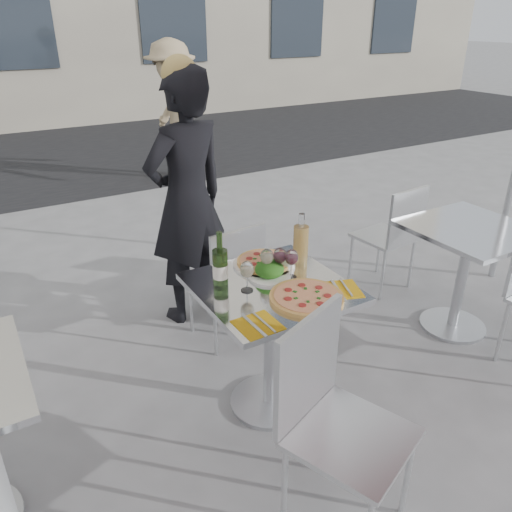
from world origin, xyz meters
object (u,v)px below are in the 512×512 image
pizza_near (307,297)px  pizza_far (264,262)px  wineglass_red_a (280,256)px  salad_plate (270,271)px  carafe (301,244)px  side_chair_rfar (394,231)px  side_table_right (466,257)px  wineglass_white_a (247,271)px  pedestrian_b (173,112)px  wine_bottle (220,267)px  chair_near (331,409)px  chair_far (230,275)px  woman_diner (187,201)px  main_table (271,321)px  sugar_shaker (288,260)px  wineglass_red_b (292,258)px  napkin_right (341,289)px  wineglass_white_b (267,258)px  napkin_left (258,325)px

pizza_near → pizza_far: bearing=88.1°
pizza_far → wineglass_red_a: size_ratio=2.12×
salad_plate → carafe: bearing=10.5°
side_chair_rfar → salad_plate: size_ratio=3.87×
salad_plate → wineglass_red_a: (0.05, -0.01, 0.07)m
side_table_right → side_chair_rfar: size_ratio=0.88×
pizza_near → wineglass_white_a: 0.31m
side_table_right → pedestrian_b: pedestrian_b is taller
salad_plate → carafe: size_ratio=0.76×
wine_bottle → chair_near: bearing=-84.3°
chair_far → pedestrian_b: pedestrian_b is taller
chair_near → woman_diner: woman_diner is taller
side_chair_rfar → pizza_near: 1.65m
side_table_right → pizza_far: (-1.41, 0.21, 0.23)m
salad_plate → wineglass_red_a: bearing=-13.0°
chair_near → salad_plate: (0.18, 0.76, 0.23)m
chair_far → wine_bottle: 0.71m
side_chair_rfar → salad_plate: (-1.44, -0.54, 0.28)m
pedestrian_b → pizza_near: 4.65m
woman_diner → carafe: 1.00m
woman_diner → wineglass_white_a: 1.09m
pizza_near → salad_plate: size_ratio=1.60×
side_table_right → woman_diner: (-1.47, 1.10, 0.31)m
pizza_near → wine_bottle: bearing=134.1°
main_table → sugar_shaker: (0.17, 0.11, 0.26)m
pizza_near → wineglass_red_a: bearing=86.0°
carafe → wineglass_red_a: (-0.16, -0.05, -0.01)m
sugar_shaker → wineglass_red_b: wineglass_red_b is taller
chair_far → salad_plate: size_ratio=3.80×
side_chair_rfar → wineglass_red_a: size_ratio=5.40×
wineglass_red_b → napkin_right: bearing=-59.1°
chair_far → salad_plate: 0.63m
chair_far → side_chair_rfar: (1.39, -0.01, 0.01)m
chair_near → wineglass_white_b: chair_near is taller
woman_diner → wineglass_white_a: (-0.16, -1.08, 0.01)m
chair_far → side_chair_rfar: size_ratio=0.98×
sugar_shaker → napkin_right: size_ratio=0.46×
woman_diner → napkin_left: bearing=64.6°
chair_near → sugar_shaker: 0.88m
wine_bottle → napkin_left: bearing=-92.3°
wineglass_white_a → wineglass_red_a: (0.22, 0.05, 0.00)m
side_chair_rfar → wineglass_white_b: (-1.45, -0.53, 0.36)m
chair_near → side_chair_rfar: 2.08m
sugar_shaker → wineglass_white_a: (-0.30, -0.09, 0.06)m
main_table → napkin_left: napkin_left is taller
pedestrian_b → wineglass_red_a: bearing=-7.6°
pedestrian_b → wineglass_white_a: pedestrian_b is taller
wineglass_white_b → wine_bottle: bearing=175.1°
chair_far → napkin_right: size_ratio=3.62×
side_table_right → napkin_right: napkin_right is taller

